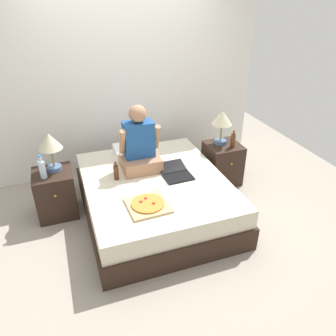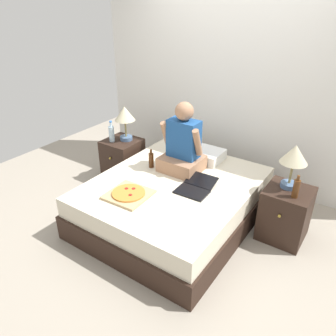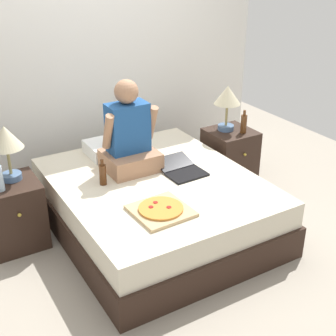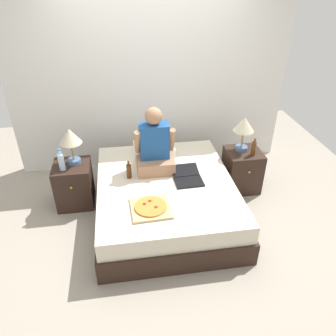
{
  "view_description": "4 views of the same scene",
  "coord_description": "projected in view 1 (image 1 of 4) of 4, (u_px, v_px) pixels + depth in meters",
  "views": [
    {
      "loc": [
        -0.92,
        -3.03,
        2.41
      ],
      "look_at": [
        0.11,
        -0.15,
        0.68
      ],
      "focal_mm": 35.0,
      "sensor_mm": 36.0,
      "label": 1
    },
    {
      "loc": [
        1.65,
        -2.51,
        2.24
      ],
      "look_at": [
        0.01,
        -0.12,
        0.71
      ],
      "focal_mm": 35.0,
      "sensor_mm": 36.0,
      "label": 2
    },
    {
      "loc": [
        -1.67,
        -3.01,
        2.26
      ],
      "look_at": [
        -0.02,
        -0.23,
        0.69
      ],
      "focal_mm": 50.0,
      "sensor_mm": 36.0,
      "label": 3
    },
    {
      "loc": [
        -0.45,
        -3.08,
        2.61
      ],
      "look_at": [
        0.03,
        0.0,
        0.66
      ],
      "focal_mm": 35.0,
      "sensor_mm": 36.0,
      "label": 4
    }
  ],
  "objects": [
    {
      "name": "ground_plane",
      "position": [
        155.0,
        213.0,
        3.95
      ],
      "size": [
        5.82,
        5.82,
        0.0
      ],
      "primitive_type": "plane",
      "color": "#9E9384"
    },
    {
      "name": "wall_back",
      "position": [
        124.0,
        82.0,
        4.4
      ],
      "size": [
        3.82,
        0.12,
        2.5
      ],
      "primitive_type": "cube",
      "color": "silver",
      "rests_on": "ground"
    },
    {
      "name": "bed",
      "position": [
        155.0,
        197.0,
        3.83
      ],
      "size": [
        1.59,
        1.9,
        0.48
      ],
      "color": "black",
      "rests_on": "ground"
    },
    {
      "name": "nightstand_left",
      "position": [
        56.0,
        193.0,
        3.82
      ],
      "size": [
        0.44,
        0.47,
        0.56
      ],
      "color": "black",
      "rests_on": "ground"
    },
    {
      "name": "lamp_on_left_nightstand",
      "position": [
        50.0,
        144.0,
        3.57
      ],
      "size": [
        0.26,
        0.26,
        0.45
      ],
      "color": "#4C6B93",
      "rests_on": "nightstand_left"
    },
    {
      "name": "water_bottle",
      "position": [
        42.0,
        169.0,
        3.53
      ],
      "size": [
        0.07,
        0.07,
        0.28
      ],
      "color": "silver",
      "rests_on": "nightstand_left"
    },
    {
      "name": "nightstand_right",
      "position": [
        222.0,
        163.0,
        4.45
      ],
      "size": [
        0.44,
        0.47,
        0.56
      ],
      "color": "black",
      "rests_on": "ground"
    },
    {
      "name": "lamp_on_right_nightstand",
      "position": [
        222.0,
        120.0,
        4.19
      ],
      "size": [
        0.26,
        0.26,
        0.45
      ],
      "color": "#4C6B93",
      "rests_on": "nightstand_right"
    },
    {
      "name": "beer_bottle",
      "position": [
        233.0,
        140.0,
        4.21
      ],
      "size": [
        0.06,
        0.06,
        0.23
      ],
      "color": "#512D14",
      "rests_on": "nightstand_right"
    },
    {
      "name": "pillow",
      "position": [
        135.0,
        150.0,
        4.21
      ],
      "size": [
        0.52,
        0.34,
        0.12
      ],
      "primitive_type": "cube",
      "color": "white",
      "rests_on": "bed"
    },
    {
      "name": "person_seated",
      "position": [
        139.0,
        146.0,
        3.79
      ],
      "size": [
        0.47,
        0.4,
        0.78
      ],
      "color": "#A37556",
      "rests_on": "bed"
    },
    {
      "name": "laptop",
      "position": [
        176.0,
        174.0,
        3.77
      ],
      "size": [
        0.33,
        0.43,
        0.07
      ],
      "color": "black",
      "rests_on": "bed"
    },
    {
      "name": "pizza_box",
      "position": [
        148.0,
        205.0,
        3.24
      ],
      "size": [
        0.42,
        0.42,
        0.05
      ],
      "color": "tan",
      "rests_on": "bed"
    },
    {
      "name": "beer_bottle_on_bed",
      "position": [
        116.0,
        172.0,
        3.66
      ],
      "size": [
        0.06,
        0.06,
        0.22
      ],
      "color": "#4C2811",
      "rests_on": "bed"
    }
  ]
}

